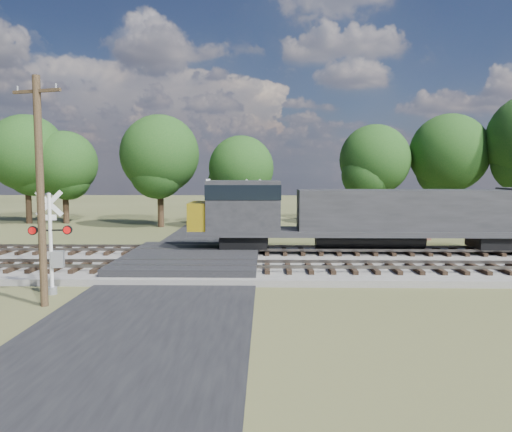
{
  "coord_description": "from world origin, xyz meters",
  "views": [
    {
      "loc": [
        3.94,
        -25.53,
        4.94
      ],
      "look_at": [
        3.38,
        2.0,
        2.5
      ],
      "focal_mm": 35.0,
      "sensor_mm": 36.0,
      "label": 1
    }
  ],
  "objects_px": {
    "crossing_signal_far": "(252,219)",
    "utility_pole": "(40,186)",
    "crossing_signal_near": "(53,251)",
    "equipment_shed": "(391,217)"
  },
  "relations": [
    {
      "from": "crossing_signal_near",
      "to": "equipment_shed",
      "type": "height_order",
      "value": "crossing_signal_near"
    },
    {
      "from": "crossing_signal_far",
      "to": "utility_pole",
      "type": "xyz_separation_m",
      "value": [
        -7.26,
        -14.27,
        2.56
      ]
    },
    {
      "from": "crossing_signal_near",
      "to": "utility_pole",
      "type": "xyz_separation_m",
      "value": [
        0.38,
        -1.77,
        2.68
      ]
    },
    {
      "from": "crossing_signal_near",
      "to": "equipment_shed",
      "type": "xyz_separation_m",
      "value": [
        17.83,
        17.46,
        -0.19
      ]
    },
    {
      "from": "crossing_signal_near",
      "to": "crossing_signal_far",
      "type": "bearing_deg",
      "value": 50.07
    },
    {
      "from": "crossing_signal_far",
      "to": "equipment_shed",
      "type": "xyz_separation_m",
      "value": [
        10.19,
        4.96,
        -0.3
      ]
    },
    {
      "from": "equipment_shed",
      "to": "crossing_signal_near",
      "type": "bearing_deg",
      "value": -159.13
    },
    {
      "from": "crossing_signal_far",
      "to": "utility_pole",
      "type": "bearing_deg",
      "value": 72.65
    },
    {
      "from": "crossing_signal_near",
      "to": "crossing_signal_far",
      "type": "height_order",
      "value": "crossing_signal_far"
    },
    {
      "from": "crossing_signal_far",
      "to": "utility_pole",
      "type": "height_order",
      "value": "utility_pole"
    }
  ]
}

